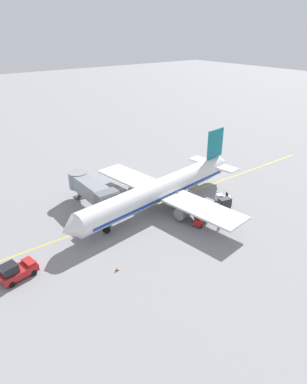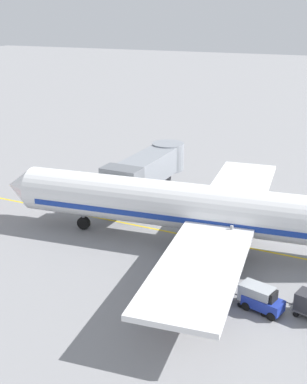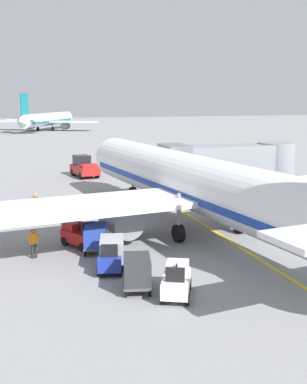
{
  "view_description": "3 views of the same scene",
  "coord_description": "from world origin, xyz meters",
  "px_view_note": "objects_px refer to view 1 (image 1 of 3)",
  "views": [
    {
      "loc": [
        -40.81,
        33.2,
        27.72
      ],
      "look_at": [
        -1.56,
        3.25,
        3.53
      ],
      "focal_mm": 31.74,
      "sensor_mm": 36.0,
      "label": 1
    },
    {
      "loc": [
        -35.24,
        -9.74,
        17.65
      ],
      "look_at": [
        -0.17,
        7.28,
        3.49
      ],
      "focal_mm": 45.98,
      "sensor_mm": 36.0,
      "label": 2
    },
    {
      "loc": [
        -13.22,
        -27.83,
        8.86
      ],
      "look_at": [
        -3.25,
        4.6,
        2.23
      ],
      "focal_mm": 44.85,
      "sensor_mm": 36.0,
      "label": 3
    }
  ],
  "objects_px": {
    "baggage_tug_lead": "(223,198)",
    "baggage_cart_third_in_train": "(225,202)",
    "baggage_cart_second_in_train": "(213,209)",
    "pushback_tractor": "(17,271)",
    "ground_crew_wing_walker": "(219,224)",
    "safety_cone_nose_left": "(117,269)",
    "baggage_tug_trailing": "(199,221)",
    "baggage_tug_spare": "(215,210)",
    "jet_bridge": "(91,189)",
    "parked_airliner": "(161,190)",
    "baggage_cart_front": "(202,215)"
  },
  "relations": [
    {
      "from": "baggage_tug_lead",
      "to": "baggage_cart_second_in_train",
      "type": "relative_size",
      "value": 0.93
    },
    {
      "from": "jet_bridge",
      "to": "safety_cone_nose_left",
      "type": "distance_m",
      "value": 17.82
    },
    {
      "from": "baggage_cart_second_in_train",
      "to": "baggage_cart_third_in_train",
      "type": "height_order",
      "value": "same"
    },
    {
      "from": "baggage_tug_lead",
      "to": "baggage_cart_third_in_train",
      "type": "bearing_deg",
      "value": 142.05
    },
    {
      "from": "baggage_cart_front",
      "to": "ground_crew_wing_walker",
      "type": "distance_m",
      "value": 3.52
    },
    {
      "from": "pushback_tractor",
      "to": "ground_crew_wing_walker",
      "type": "height_order",
      "value": "pushback_tractor"
    },
    {
      "from": "baggage_tug_spare",
      "to": "safety_cone_nose_left",
      "type": "bearing_deg",
      "value": 97.26
    },
    {
      "from": "baggage_tug_lead",
      "to": "safety_cone_nose_left",
      "type": "bearing_deg",
      "value": 100.97
    },
    {
      "from": "baggage_cart_third_in_train",
      "to": "safety_cone_nose_left",
      "type": "xyz_separation_m",
      "value": [
        -3.25,
        23.45,
        -0.66
      ]
    },
    {
      "from": "baggage_tug_lead",
      "to": "ground_crew_wing_walker",
      "type": "xyz_separation_m",
      "value": [
        -5.88,
        7.3,
        0.24
      ]
    },
    {
      "from": "baggage_tug_spare",
      "to": "baggage_cart_second_in_train",
      "type": "xyz_separation_m",
      "value": [
        0.18,
        0.38,
        0.24
      ]
    },
    {
      "from": "baggage_tug_trailing",
      "to": "ground_crew_wing_walker",
      "type": "height_order",
      "value": "ground_crew_wing_walker"
    },
    {
      "from": "jet_bridge",
      "to": "safety_cone_nose_left",
      "type": "height_order",
      "value": "jet_bridge"
    },
    {
      "from": "baggage_cart_front",
      "to": "baggage_cart_second_in_train",
      "type": "bearing_deg",
      "value": -82.52
    },
    {
      "from": "pushback_tractor",
      "to": "baggage_tug_spare",
      "type": "xyz_separation_m",
      "value": [
        -3.54,
        -30.83,
        -0.39
      ]
    },
    {
      "from": "parked_airliner",
      "to": "jet_bridge",
      "type": "relative_size",
      "value": 2.96
    },
    {
      "from": "pushback_tractor",
      "to": "baggage_tug_spare",
      "type": "distance_m",
      "value": 31.04
    },
    {
      "from": "safety_cone_nose_left",
      "to": "baggage_cart_front",
      "type": "bearing_deg",
      "value": -82.04
    },
    {
      "from": "baggage_tug_spare",
      "to": "baggage_cart_third_in_train",
      "type": "xyz_separation_m",
      "value": [
        0.65,
        -3.01,
        0.24
      ]
    },
    {
      "from": "baggage_tug_lead",
      "to": "safety_cone_nose_left",
      "type": "distance_m",
      "value": 25.11
    },
    {
      "from": "ground_crew_wing_walker",
      "to": "safety_cone_nose_left",
      "type": "relative_size",
      "value": 2.86
    },
    {
      "from": "pushback_tractor",
      "to": "safety_cone_nose_left",
      "type": "height_order",
      "value": "pushback_tractor"
    },
    {
      "from": "pushback_tractor",
      "to": "baggage_cart_second_in_train",
      "type": "xyz_separation_m",
      "value": [
        -3.36,
        -30.45,
        -0.15
      ]
    },
    {
      "from": "parked_airliner",
      "to": "baggage_cart_second_in_train",
      "type": "bearing_deg",
      "value": -142.89
    },
    {
      "from": "baggage_cart_second_in_train",
      "to": "baggage_tug_trailing",
      "type": "bearing_deg",
      "value": 104.86
    },
    {
      "from": "jet_bridge",
      "to": "baggage_cart_third_in_train",
      "type": "xyz_separation_m",
      "value": [
        -13.42,
        -17.98,
        -2.5
      ]
    },
    {
      "from": "baggage_tug_lead",
      "to": "baggage_cart_second_in_train",
      "type": "distance_m",
      "value": 5.01
    },
    {
      "from": "parked_airliner",
      "to": "jet_bridge",
      "type": "xyz_separation_m",
      "value": [
        6.85,
        9.26,
        0.27
      ]
    },
    {
      "from": "pushback_tractor",
      "to": "baggage_tug_lead",
      "type": "xyz_separation_m",
      "value": [
        -1.37,
        -35.04,
        -0.39
      ]
    },
    {
      "from": "baggage_cart_front",
      "to": "baggage_cart_third_in_train",
      "type": "distance_m",
      "value": 6.29
    },
    {
      "from": "baggage_cart_second_in_train",
      "to": "ground_crew_wing_walker",
      "type": "bearing_deg",
      "value": 145.09
    },
    {
      "from": "ground_crew_wing_walker",
      "to": "baggage_tug_spare",
      "type": "bearing_deg",
      "value": -39.86
    },
    {
      "from": "parked_airliner",
      "to": "jet_bridge",
      "type": "distance_m",
      "value": 11.53
    },
    {
      "from": "pushback_tractor",
      "to": "safety_cone_nose_left",
      "type": "distance_m",
      "value": 12.1
    },
    {
      "from": "baggage_cart_second_in_train",
      "to": "safety_cone_nose_left",
      "type": "height_order",
      "value": "baggage_cart_second_in_train"
    },
    {
      "from": "ground_crew_wing_walker",
      "to": "jet_bridge",
      "type": "bearing_deg",
      "value": 33.74
    },
    {
      "from": "baggage_tug_trailing",
      "to": "safety_cone_nose_left",
      "type": "relative_size",
      "value": 4.69
    },
    {
      "from": "safety_cone_nose_left",
      "to": "parked_airliner",
      "type": "bearing_deg",
      "value": -56.34
    },
    {
      "from": "baggage_tug_trailing",
      "to": "ground_crew_wing_walker",
      "type": "bearing_deg",
      "value": -152.72
    },
    {
      "from": "baggage_tug_trailing",
      "to": "baggage_cart_second_in_train",
      "type": "xyz_separation_m",
      "value": [
        1.1,
        -4.15,
        0.24
      ]
    },
    {
      "from": "jet_bridge",
      "to": "baggage_tug_lead",
      "type": "distance_m",
      "value": 22.72
    },
    {
      "from": "baggage_tug_lead",
      "to": "baggage_tug_trailing",
      "type": "bearing_deg",
      "value": 109.53
    },
    {
      "from": "baggage_tug_lead",
      "to": "pushback_tractor",
      "type": "bearing_deg",
      "value": 87.77
    },
    {
      "from": "jet_bridge",
      "to": "baggage_tug_trailing",
      "type": "xyz_separation_m",
      "value": [
        -14.99,
        -10.43,
        -2.74
      ]
    },
    {
      "from": "baggage_tug_spare",
      "to": "baggage_cart_front",
      "type": "distance_m",
      "value": 3.24
    },
    {
      "from": "parked_airliner",
      "to": "pushback_tractor",
      "type": "xyz_separation_m",
      "value": [
        -3.67,
        25.13,
        -2.09
      ]
    },
    {
      "from": "ground_crew_wing_walker",
      "to": "safety_cone_nose_left",
      "type": "xyz_separation_m",
      "value": [
        1.1,
        17.34,
        -0.66
      ]
    },
    {
      "from": "baggage_tug_lead",
      "to": "safety_cone_nose_left",
      "type": "relative_size",
      "value": 4.7
    },
    {
      "from": "pushback_tractor",
      "to": "ground_crew_wing_walker",
      "type": "xyz_separation_m",
      "value": [
        -7.25,
        -27.74,
        -0.15
      ]
    },
    {
      "from": "baggage_tug_spare",
      "to": "ground_crew_wing_walker",
      "type": "height_order",
      "value": "ground_crew_wing_walker"
    }
  ]
}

